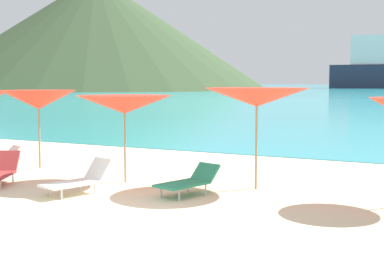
# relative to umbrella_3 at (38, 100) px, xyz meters

# --- Properties ---
(ground_plane) EXTENTS (50.00, 100.00, 0.30)m
(ground_plane) POSITION_rel_umbrella_3_xyz_m (4.83, 5.84, -2.02)
(ground_plane) COLOR beige
(headland_hill) EXTENTS (105.56, 105.56, 34.81)m
(headland_hill) POSITION_rel_umbrella_3_xyz_m (-94.73, 127.39, 15.54)
(headland_hill) COLOR #384C2D
(headland_hill) RESTS_ON ground_plane
(umbrella_3) EXTENTS (2.06, 2.06, 2.13)m
(umbrella_3) POSITION_rel_umbrella_3_xyz_m (0.00, 0.00, 0.00)
(umbrella_3) COLOR #9E7F59
(umbrella_3) RESTS_ON ground_plane
(umbrella_4) EXTENTS (2.29, 2.29, 2.05)m
(umbrella_4) POSITION_rel_umbrella_3_xyz_m (3.31, -0.71, -0.04)
(umbrella_4) COLOR #9E7F59
(umbrella_4) RESTS_ON ground_plane
(umbrella_5) EXTENTS (2.49, 2.49, 2.23)m
(umbrella_5) POSITION_rel_umbrella_3_xyz_m (6.35, -0.08, 0.15)
(umbrella_5) COLOR #9E7F59
(umbrella_5) RESTS_ON ground_plane
(lounge_chair_8) EXTENTS (0.99, 1.55, 0.60)m
(lounge_chair_8) POSITION_rel_umbrella_3_xyz_m (5.34, -1.34, -1.57)
(lounge_chair_8) COLOR #268C66
(lounge_chair_8) RESTS_ON ground_plane
(lounge_chair_12) EXTENTS (1.01, 1.59, 0.70)m
(lounge_chair_12) POSITION_rel_umbrella_3_xyz_m (3.21, -2.30, -1.57)
(lounge_chair_12) COLOR white
(lounge_chair_12) RESTS_ON ground_plane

